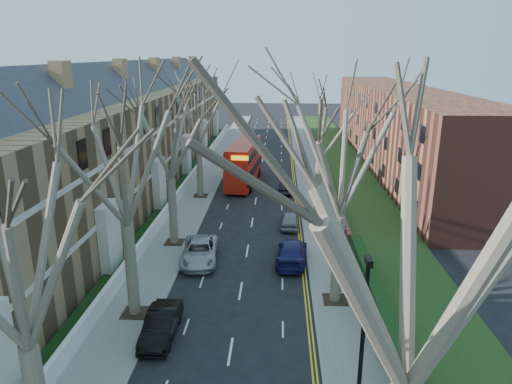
# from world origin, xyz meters

# --- Properties ---
(pavement_left) EXTENTS (3.00, 102.00, 0.12)m
(pavement_left) POSITION_xyz_m (-6.00, 39.00, 0.06)
(pavement_left) COLOR slate
(pavement_left) RESTS_ON ground
(pavement_right) EXTENTS (3.00, 102.00, 0.12)m
(pavement_right) POSITION_xyz_m (6.00, 39.00, 0.06)
(pavement_right) COLOR slate
(pavement_right) RESTS_ON ground
(terrace_left) EXTENTS (9.70, 78.00, 13.60)m
(terrace_left) POSITION_xyz_m (-13.65, 31.00, 5.53)
(terrace_left) COLOR olive
(terrace_left) RESTS_ON ground
(flats_right) EXTENTS (13.97, 54.00, 10.00)m
(flats_right) POSITION_xyz_m (17.46, 43.00, 4.98)
(flats_right) COLOR brown
(flats_right) RESTS_ON ground
(wall_hedge_right) EXTENTS (0.70, 24.00, 1.80)m
(wall_hedge_right) POSITION_xyz_m (7.70, 2.00, 1.12)
(wall_hedge_right) COLOR brown
(wall_hedge_right) RESTS_ON ground
(front_wall_left) EXTENTS (0.30, 78.00, 1.00)m
(front_wall_left) POSITION_xyz_m (-7.65, 31.00, 0.62)
(front_wall_left) COLOR white
(front_wall_left) RESTS_ON ground
(grass_verge_right) EXTENTS (6.00, 102.00, 0.06)m
(grass_verge_right) POSITION_xyz_m (10.50, 39.00, 0.15)
(grass_verge_right) COLOR #213B15
(grass_verge_right) RESTS_ON ground
(lamp_post) EXTENTS (0.18, 0.50, 8.11)m
(lamp_post) POSITION_xyz_m (5.00, -3.50, 4.57)
(lamp_post) COLOR black
(lamp_post) RESTS_ON ground
(tree_left_near) EXTENTS (9.80, 9.80, 13.73)m
(tree_left_near) POSITION_xyz_m (-5.70, -4.00, 8.93)
(tree_left_near) COLOR brown
(tree_left_near) RESTS_ON ground
(tree_left_mid) EXTENTS (10.50, 10.50, 14.71)m
(tree_left_mid) POSITION_xyz_m (-5.70, 6.00, 9.56)
(tree_left_mid) COLOR brown
(tree_left_mid) RESTS_ON ground
(tree_left_far) EXTENTS (10.15, 10.15, 14.22)m
(tree_left_far) POSITION_xyz_m (-5.70, 16.00, 9.24)
(tree_left_far) COLOR brown
(tree_left_far) RESTS_ON ground
(tree_left_dist) EXTENTS (10.50, 10.50, 14.71)m
(tree_left_dist) POSITION_xyz_m (-5.70, 28.00, 9.56)
(tree_left_dist) COLOR brown
(tree_left_dist) RESTS_ON ground
(tree_right_near) EXTENTS (10.85, 10.85, 15.20)m
(tree_right_near) POSITION_xyz_m (5.70, -6.00, 9.86)
(tree_right_near) COLOR brown
(tree_right_near) RESTS_ON ground
(tree_right_mid) EXTENTS (10.50, 10.50, 14.71)m
(tree_right_mid) POSITION_xyz_m (5.70, 8.00, 9.56)
(tree_right_mid) COLOR brown
(tree_right_mid) RESTS_ON ground
(tree_right_far) EXTENTS (10.15, 10.15, 14.22)m
(tree_right_far) POSITION_xyz_m (5.70, 22.00, 9.24)
(tree_right_far) COLOR brown
(tree_right_far) RESTS_ON ground
(double_decker_bus) EXTENTS (3.50, 11.08, 4.56)m
(double_decker_bus) POSITION_xyz_m (-1.62, 33.26, 2.24)
(double_decker_bus) COLOR #AD180C
(double_decker_bus) RESTS_ON ground
(car_left_mid) EXTENTS (1.49, 4.25, 1.40)m
(car_left_mid) POSITION_xyz_m (-3.69, 4.06, 0.70)
(car_left_mid) COLOR black
(car_left_mid) RESTS_ON ground
(car_left_far) EXTENTS (2.83, 5.43, 1.46)m
(car_left_far) POSITION_xyz_m (-3.22, 13.08, 0.73)
(car_left_far) COLOR #A1A2A7
(car_left_far) RESTS_ON ground
(car_right_near) EXTENTS (2.46, 5.21, 1.47)m
(car_right_near) POSITION_xyz_m (3.25, 13.25, 0.73)
(car_right_near) COLOR #191752
(car_right_near) RESTS_ON ground
(car_right_mid) EXTENTS (1.75, 3.91, 1.30)m
(car_right_mid) POSITION_xyz_m (3.28, 20.09, 0.65)
(car_right_mid) COLOR gray
(car_right_mid) RESTS_ON ground
(car_right_far) EXTENTS (1.61, 4.05, 1.31)m
(car_right_far) POSITION_xyz_m (3.08, 30.02, 0.66)
(car_right_far) COLOR black
(car_right_far) RESTS_ON ground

